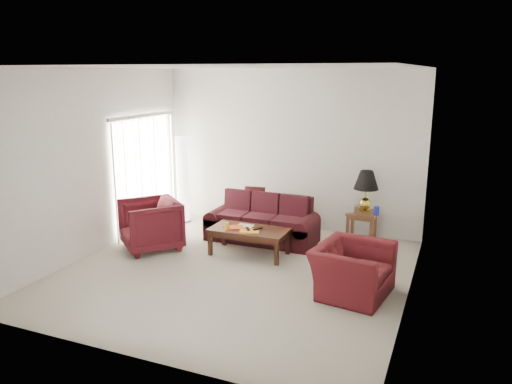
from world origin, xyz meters
TOP-DOWN VIEW (x-y plane):
  - floor at (0.00, 0.00)m, footprint 5.00×5.00m
  - blinds at (-2.42, 1.30)m, footprint 0.10×2.00m
  - sofa at (-0.15, 1.48)m, footprint 1.96×0.88m
  - throw_pillow at (-0.54, 2.10)m, footprint 0.39×0.23m
  - end_table at (1.49, 2.15)m, footprint 0.53×0.53m
  - table_lamp at (1.52, 2.19)m, footprint 0.47×0.47m
  - clock at (1.30, 2.03)m, footprint 0.13×0.05m
  - blue_canister at (1.75, 2.01)m, footprint 0.11×0.11m
  - picture_frame at (1.38, 2.29)m, footprint 0.17×0.18m
  - floor_lamp at (-2.04, 1.98)m, footprint 0.38×0.38m
  - armchair_left at (-1.74, 0.39)m, footprint 1.30×1.30m
  - armchair_right at (1.79, -0.08)m, footprint 1.06×1.18m
  - coffee_table at (-0.09, 0.76)m, footprint 1.38×0.90m
  - magazine_red at (-0.33, 0.70)m, footprint 0.39×0.37m
  - magazine_white at (-0.20, 0.86)m, footprint 0.26×0.20m
  - magazine_orange at (-0.03, 0.64)m, footprint 0.37×0.32m
  - remote_a at (-0.07, 0.68)m, footprint 0.12×0.16m
  - remote_b at (0.08, 0.74)m, footprint 0.12×0.18m
  - yellow_glass at (-0.41, 0.60)m, footprint 0.08×0.08m

SIDE VIEW (x-z plane):
  - floor at x=0.00m, z-range 0.00..0.00m
  - coffee_table at x=-0.09m, z-range 0.00..0.44m
  - end_table at x=1.49m, z-range 0.00..0.54m
  - armchair_right at x=1.79m, z-range 0.00..0.68m
  - sofa at x=-0.15m, z-range 0.00..0.79m
  - armchair_left at x=-1.74m, z-range 0.00..0.85m
  - magazine_white at x=-0.20m, z-range 0.44..0.46m
  - magazine_orange at x=-0.03m, z-range 0.44..0.46m
  - magazine_red at x=-0.33m, z-range 0.44..0.46m
  - remote_a at x=-0.07m, z-range 0.46..0.48m
  - remote_b at x=0.08m, z-range 0.46..0.48m
  - yellow_glass at x=-0.41m, z-range 0.44..0.56m
  - clock at x=1.30m, z-range 0.54..0.68m
  - picture_frame at x=1.38m, z-range 0.59..0.64m
  - blue_canister at x=1.75m, z-range 0.54..0.70m
  - throw_pillow at x=-0.54m, z-range 0.44..0.83m
  - floor_lamp at x=-2.04m, z-range 0.00..1.74m
  - table_lamp at x=1.52m, z-range 0.54..1.27m
  - blinds at x=-2.42m, z-range 0.00..2.16m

